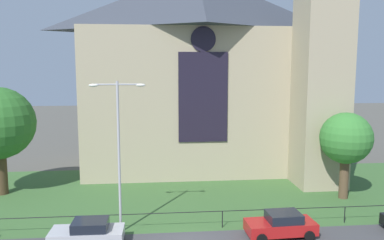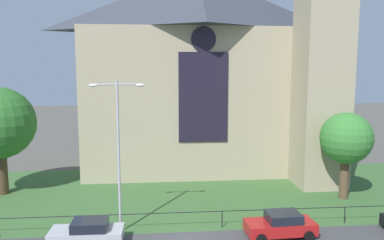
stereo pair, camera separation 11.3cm
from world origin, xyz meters
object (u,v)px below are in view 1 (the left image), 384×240
object	(u,v)px
church_building	(204,68)
parked_car_silver	(88,233)
streetlamp_near	(119,140)
tree_right_near	(346,139)
parked_car_red	(281,225)

from	to	relation	value
church_building	parked_car_silver	xyz separation A→B (m)	(-9.00, -17.62, -9.53)
streetlamp_near	parked_car_silver	bearing A→B (deg)	-135.94
streetlamp_near	parked_car_silver	xyz separation A→B (m)	(-1.73, -1.68, -5.17)
parked_car_silver	tree_right_near	bearing A→B (deg)	-159.85
parked_car_silver	parked_car_red	bearing A→B (deg)	-178.46
parked_car_red	tree_right_near	bearing A→B (deg)	-140.95
church_building	parked_car_silver	world-z (taller)	church_building
streetlamp_near	parked_car_red	bearing A→B (deg)	-8.90
parked_car_red	streetlamp_near	bearing A→B (deg)	-11.58
tree_right_near	parked_car_silver	distance (m)	20.33
church_building	parked_car_silver	bearing A→B (deg)	-117.05
tree_right_near	church_building	bearing A→B (deg)	131.61
church_building	tree_right_near	distance (m)	15.76
church_building	parked_car_red	xyz separation A→B (m)	(2.58, -17.49, -9.53)
tree_right_near	parked_car_silver	xyz separation A→B (m)	(-18.81, -6.58, -4.03)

